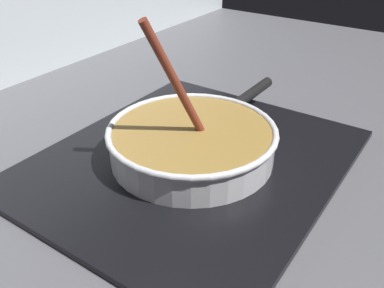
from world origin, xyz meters
name	(u,v)px	position (x,y,z in m)	size (l,w,h in m)	color
ground	(262,268)	(0.00, 0.00, -0.02)	(2.40, 1.60, 0.04)	#4C4C51
hob_plate	(192,160)	(0.13, 0.21, 0.01)	(0.56, 0.48, 0.01)	black
burner_ring	(192,156)	(0.13, 0.21, 0.02)	(0.16, 0.16, 0.01)	#592D0C
spare_burner	(237,121)	(0.30, 0.21, 0.01)	(0.14, 0.14, 0.01)	#262628
cooking_pan	(192,141)	(0.14, 0.21, 0.04)	(0.45, 0.29, 0.26)	silver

